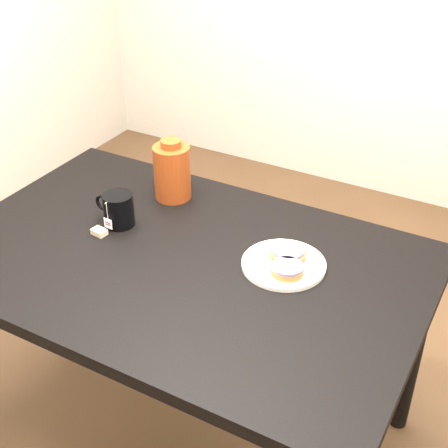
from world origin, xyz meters
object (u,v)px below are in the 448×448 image
object	(u,v)px
table	(182,280)
plate	(284,264)
bagel_front	(287,269)
mug	(118,209)
teabag_pouch	(99,232)
bagel_back	(288,253)
bagel_package	(172,171)

from	to	relation	value
table	plate	xyz separation A→B (m)	(0.28, 0.10, 0.09)
bagel_front	mug	bearing A→B (deg)	-179.45
bagel_front	teabag_pouch	xyz separation A→B (m)	(-0.59, -0.08, -0.02)
mug	plate	bearing A→B (deg)	7.66
bagel_back	teabag_pouch	world-z (taller)	bagel_back
bagel_back	teabag_pouch	size ratio (longest dim) A/B	3.19
table	bagel_package	bearing A→B (deg)	126.56
table	mug	size ratio (longest dim) A/B	9.81
table	bagel_front	xyz separation A→B (m)	(0.31, 0.06, 0.11)
bagel_front	mug	xyz separation A→B (m)	(-0.57, -0.01, 0.03)
bagel_front	teabag_pouch	world-z (taller)	bagel_front
table	teabag_pouch	world-z (taller)	teabag_pouch
mug	table	bearing A→B (deg)	-9.45
table	bagel_back	bearing A→B (deg)	25.92
bagel_back	table	bearing A→B (deg)	-154.08
bagel_package	bagel_front	bearing A→B (deg)	-23.19
bagel_back	bagel_front	bearing A→B (deg)	-67.34
bagel_front	mug	world-z (taller)	mug
bagel_back	plate	bearing A→B (deg)	-87.13
mug	bagel_package	distance (m)	0.24
plate	bagel_back	world-z (taller)	bagel_back
table	plate	world-z (taller)	plate
plate	bagel_back	xyz separation A→B (m)	(-0.00, 0.03, 0.02)
table	plate	distance (m)	0.31
mug	teabag_pouch	distance (m)	0.09
plate	teabag_pouch	distance (m)	0.58
plate	bagel_package	world-z (taller)	bagel_package
bagel_back	bagel_package	size ratio (longest dim) A/B	0.69
bagel_back	mug	size ratio (longest dim) A/B	1.00
mug	teabag_pouch	xyz separation A→B (m)	(-0.02, -0.08, -0.04)
bagel_back	bagel_front	world-z (taller)	same
plate	bagel_back	bearing A→B (deg)	92.87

